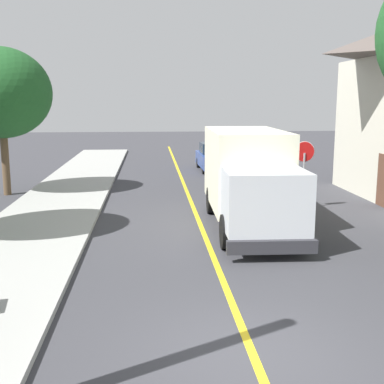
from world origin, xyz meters
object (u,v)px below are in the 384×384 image
parked_car_mid (214,157)px  street_tree_down_block (1,93)px  stop_sign (304,162)px  box_truck (248,174)px  parked_car_near (236,171)px

parked_car_mid → street_tree_down_block: 13.01m
street_tree_down_block → stop_sign: bearing=-17.9°
stop_sign → street_tree_down_block: (-12.38, 3.99, 2.65)m
parked_car_mid → stop_sign: bearing=-79.3°
box_truck → parked_car_near: bearing=83.0°
box_truck → parked_car_near: size_ratio=1.63×
street_tree_down_block → parked_car_near: bearing=6.5°
box_truck → parked_car_near: (0.94, 7.70, -0.97)m
box_truck → stop_sign: size_ratio=2.73×
stop_sign → street_tree_down_block: size_ratio=0.41×
stop_sign → box_truck: bearing=-137.0°
box_truck → street_tree_down_block: 12.00m
box_truck → parked_car_mid: (0.59, 13.51, -0.97)m
parked_car_near → stop_sign: bearing=-71.7°
box_truck → stop_sign: 3.65m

